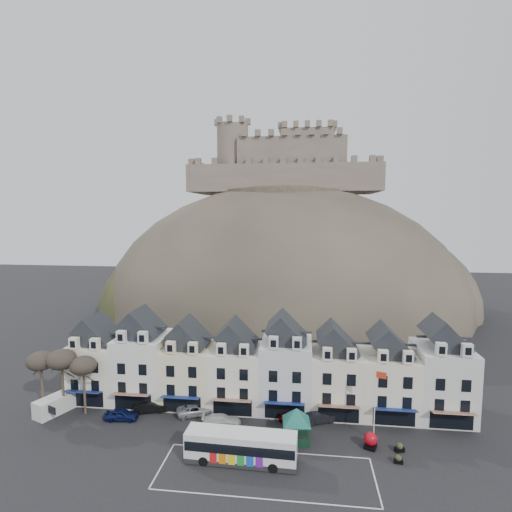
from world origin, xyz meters
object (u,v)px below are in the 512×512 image
(bus, at_px, (241,445))
(car_charcoal, at_px, (320,417))
(car_navy, at_px, (122,415))
(car_white, at_px, (221,420))
(car_black, at_px, (151,407))
(car_silver, at_px, (196,410))
(white_van, at_px, (54,405))
(car_maroon, at_px, (293,416))
(bus_shelter, at_px, (297,416))
(flagpole, at_px, (376,400))
(red_buoy, at_px, (371,440))

(bus, distance_m, car_charcoal, 12.73)
(car_navy, distance_m, car_white, 13.06)
(car_black, relative_size, car_silver, 0.92)
(white_van, height_order, car_maroon, white_van)
(bus_shelter, height_order, car_navy, bus_shelter)
(car_maroon, bearing_deg, flagpole, -126.09)
(car_silver, xyz_separation_m, car_charcoal, (16.27, 0.00, 0.06))
(car_silver, bearing_deg, flagpole, -123.48)
(car_maroon, bearing_deg, car_white, 87.88)
(car_silver, bearing_deg, red_buoy, -127.80)
(car_charcoal, bearing_deg, flagpole, -141.34)
(car_maroon, bearing_deg, car_silver, 73.47)
(bus, bearing_deg, car_black, 147.83)
(bus, xyz_separation_m, flagpole, (14.89, 5.83, 3.13))
(car_navy, height_order, car_black, car_black)
(bus_shelter, height_order, red_buoy, bus_shelter)
(red_buoy, height_order, car_navy, red_buoy)
(car_black, relative_size, car_white, 0.92)
(bus, distance_m, car_white, 7.89)
(car_white, bearing_deg, white_van, 78.70)
(car_navy, height_order, car_white, car_navy)
(bus_shelter, xyz_separation_m, car_charcoal, (2.91, 4.64, -2.41))
(car_maroon, height_order, car_charcoal, car_charcoal)
(white_van, xyz_separation_m, car_charcoal, (35.01, 1.92, -0.40))
(car_navy, height_order, car_charcoal, car_charcoal)
(red_buoy, relative_size, white_van, 0.34)
(flagpole, xyz_separation_m, car_white, (-18.49, 1.10, -4.29))
(red_buoy, height_order, white_van, white_van)
(bus, height_order, car_black, bus)
(car_navy, bearing_deg, flagpole, -97.61)
(car_silver, relative_size, car_maroon, 1.26)
(flagpole, height_order, car_maroon, flagpole)
(bus_shelter, relative_size, car_black, 1.43)
(white_van, relative_size, car_white, 1.13)
(car_maroon, bearing_deg, red_buoy, -135.93)
(car_black, xyz_separation_m, car_maroon, (19.02, 0.00, -0.08))
(flagpole, relative_size, car_black, 1.96)
(bus_shelter, distance_m, flagpole, 9.36)
(bus, height_order, white_van, bus)
(car_navy, relative_size, car_maroon, 1.10)
(flagpole, xyz_separation_m, car_maroon, (-9.56, 3.40, -4.33))
(bus, distance_m, car_black, 16.54)
(bus_shelter, xyz_separation_m, red_buoy, (8.39, -0.34, -2.20))
(car_white, relative_size, car_charcoal, 1.07)
(bus, relative_size, red_buoy, 6.40)
(bus, xyz_separation_m, car_black, (-13.69, 9.22, -1.12))
(bus_shelter, relative_size, car_charcoal, 1.42)
(red_buoy, distance_m, car_charcoal, 7.41)
(flagpole, height_order, car_charcoal, flagpole)
(car_black, bearing_deg, car_charcoal, -105.66)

